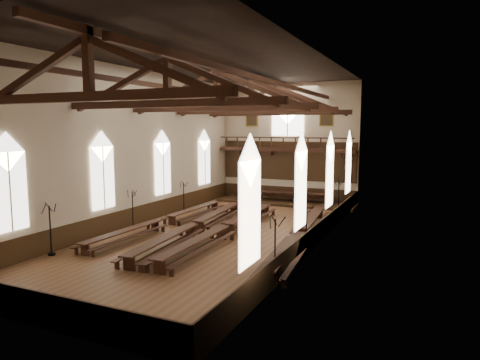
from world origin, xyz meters
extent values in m
plane|color=brown|center=(0.00, 0.00, 0.00)|extent=(26.00, 26.00, 0.00)
plane|color=#C0AA91|center=(0.00, 13.00, 5.00)|extent=(12.00, 0.00, 12.00)
plane|color=#C0AA91|center=(0.00, -13.00, 5.00)|extent=(12.00, 0.00, 12.00)
plane|color=#C0AA91|center=(-6.00, 0.00, 5.00)|extent=(0.00, 26.00, 26.00)
plane|color=#C0AA91|center=(6.00, 0.00, 5.00)|extent=(0.00, 26.00, 26.00)
plane|color=black|center=(0.00, 0.00, 10.00)|extent=(26.00, 26.00, 0.00)
cube|color=#362210|center=(0.00, 12.96, 0.60)|extent=(11.90, 0.08, 1.20)
cube|color=#362210|center=(0.00, -12.96, 0.60)|extent=(11.90, 0.08, 1.20)
cube|color=#362210|center=(-5.96, 0.00, 0.60)|extent=(0.08, 25.90, 1.20)
cube|color=#362210|center=(5.96, 0.00, 0.60)|extent=(0.08, 25.90, 1.20)
cube|color=white|center=(-5.90, -9.00, 3.40)|extent=(0.05, 1.80, 3.60)
cube|color=white|center=(-5.90, -9.00, 5.20)|extent=(0.05, 1.80, 1.80)
cylinder|color=#C0AA91|center=(-5.86, -9.00, 3.40)|extent=(0.08, 0.08, 3.60)
cube|color=white|center=(-5.90, -3.00, 3.40)|extent=(0.05, 1.80, 3.60)
cube|color=white|center=(-5.90, -3.00, 5.20)|extent=(0.05, 1.80, 1.80)
cylinder|color=#C0AA91|center=(-5.86, -3.00, 3.40)|extent=(0.08, 0.08, 3.60)
cube|color=white|center=(-5.90, 3.00, 3.40)|extent=(0.05, 1.80, 3.60)
cube|color=white|center=(-5.90, 3.00, 5.20)|extent=(0.05, 1.80, 1.80)
cylinder|color=#C0AA91|center=(-5.86, 3.00, 3.40)|extent=(0.08, 0.08, 3.60)
cube|color=white|center=(-5.90, 9.00, 3.40)|extent=(0.05, 1.80, 3.60)
cube|color=white|center=(-5.90, 9.00, 5.20)|extent=(0.05, 1.80, 1.80)
cylinder|color=#C0AA91|center=(-5.86, 9.00, 3.40)|extent=(0.08, 0.08, 3.60)
cube|color=white|center=(5.90, -9.00, 3.40)|extent=(0.05, 1.80, 3.60)
cube|color=white|center=(5.90, -9.00, 5.20)|extent=(0.05, 1.80, 1.80)
cylinder|color=#C0AA91|center=(5.86, -9.00, 3.40)|extent=(0.08, 0.08, 3.60)
cube|color=white|center=(5.90, -3.00, 3.40)|extent=(0.05, 1.80, 3.60)
cube|color=white|center=(5.90, -3.00, 5.20)|extent=(0.05, 1.80, 1.80)
cylinder|color=#C0AA91|center=(5.86, -3.00, 3.40)|extent=(0.08, 0.08, 3.60)
cube|color=white|center=(5.90, 3.00, 3.40)|extent=(0.05, 1.80, 3.60)
cube|color=white|center=(5.90, 3.00, 5.20)|extent=(0.05, 1.80, 1.80)
cylinder|color=#C0AA91|center=(5.86, 3.00, 3.40)|extent=(0.08, 0.08, 3.60)
cube|color=white|center=(5.90, 9.00, 3.40)|extent=(0.05, 1.80, 3.60)
cube|color=white|center=(5.90, 9.00, 5.20)|extent=(0.05, 1.80, 1.80)
cylinder|color=#C0AA91|center=(5.86, 9.00, 3.40)|extent=(0.08, 0.08, 3.60)
cube|color=white|center=(0.00, 12.90, 6.80)|extent=(2.80, 0.05, 2.40)
cube|color=white|center=(0.00, 12.90, 8.00)|extent=(2.80, 0.05, 2.80)
cylinder|color=#C0AA91|center=(0.00, 12.86, 6.80)|extent=(0.10, 0.10, 2.40)
cube|color=#331910|center=(0.00, 12.35, 4.40)|extent=(11.80, 1.20, 0.20)
cube|color=#362210|center=(0.00, 12.94, 3.45)|extent=(11.80, 0.10, 3.30)
cube|color=#331910|center=(0.00, 11.81, 5.45)|extent=(11.60, 0.12, 0.10)
cube|color=#331910|center=(0.00, 11.81, 4.55)|extent=(11.60, 0.12, 0.10)
cube|color=#331910|center=(-4.50, 12.75, 4.15)|extent=(0.35, 0.40, 0.50)
cube|color=#331910|center=(-1.50, 12.75, 4.15)|extent=(0.35, 0.40, 0.50)
cube|color=#331910|center=(1.50, 12.75, 4.15)|extent=(0.35, 0.40, 0.50)
cube|color=#331910|center=(4.50, 12.75, 4.15)|extent=(0.35, 0.40, 0.50)
cube|color=brown|center=(-3.30, 12.91, 7.10)|extent=(1.15, 0.06, 1.45)
cube|color=black|center=(-3.30, 12.87, 7.10)|extent=(0.95, 0.04, 1.25)
cube|color=brown|center=(3.30, 12.91, 7.10)|extent=(1.15, 0.06, 1.45)
cube|color=black|center=(3.30, 12.87, 7.10)|extent=(0.95, 0.04, 1.25)
cube|color=#331910|center=(0.00, -10.00, 7.40)|extent=(11.70, 0.35, 0.35)
cube|color=#331910|center=(0.00, -10.00, 8.70)|extent=(0.30, 0.30, 2.40)
cube|color=#331910|center=(-2.88, -10.00, 8.30)|extent=(5.44, 0.26, 2.40)
cube|color=#331910|center=(2.88, -10.00, 8.30)|extent=(5.44, 0.26, 2.40)
cube|color=#331910|center=(0.00, -5.00, 7.40)|extent=(11.70, 0.35, 0.35)
cube|color=#331910|center=(0.00, -5.00, 8.70)|extent=(0.30, 0.30, 2.40)
cube|color=#331910|center=(-2.88, -5.00, 8.30)|extent=(5.44, 0.26, 2.40)
cube|color=#331910|center=(2.88, -5.00, 8.30)|extent=(5.44, 0.26, 2.40)
cube|color=#331910|center=(0.00, 0.00, 7.40)|extent=(11.70, 0.35, 0.35)
cube|color=#331910|center=(0.00, 0.00, 8.70)|extent=(0.30, 0.30, 2.40)
cube|color=#331910|center=(-2.88, 0.00, 8.30)|extent=(5.44, 0.26, 2.40)
cube|color=#331910|center=(2.88, 0.00, 8.30)|extent=(5.44, 0.26, 2.40)
cube|color=#331910|center=(0.00, 5.00, 7.40)|extent=(11.70, 0.35, 0.35)
cube|color=#331910|center=(0.00, 5.00, 8.70)|extent=(0.30, 0.30, 2.40)
cube|color=#331910|center=(-2.88, 5.00, 8.30)|extent=(5.44, 0.26, 2.40)
cube|color=#331910|center=(2.88, 5.00, 8.30)|extent=(5.44, 0.26, 2.40)
cube|color=#331910|center=(0.00, 10.00, 7.40)|extent=(11.70, 0.35, 0.35)
cube|color=#331910|center=(0.00, 10.00, 8.70)|extent=(0.30, 0.30, 2.40)
cube|color=#331910|center=(-2.88, 10.00, 8.30)|extent=(5.44, 0.26, 2.40)
cube|color=#331910|center=(2.88, 10.00, 8.30)|extent=(5.44, 0.26, 2.40)
cube|color=#331910|center=(-3.36, 0.00, 8.70)|extent=(0.25, 25.70, 0.25)
cube|color=#331910|center=(3.36, 0.00, 8.70)|extent=(0.25, 25.70, 0.25)
cube|color=#331910|center=(0.00, 0.00, 9.70)|extent=(0.30, 25.70, 0.30)
cube|color=#331910|center=(-3.80, -3.75, 0.63)|extent=(0.78, 6.25, 0.07)
cube|color=#331910|center=(-3.80, -6.56, 0.30)|extent=(0.53, 0.08, 0.60)
cube|color=#331910|center=(-3.80, -0.95, 0.30)|extent=(0.53, 0.08, 0.60)
cube|color=#331910|center=(-3.80, -3.75, 0.22)|extent=(0.21, 5.52, 0.07)
cube|color=#331910|center=(-4.36, -3.74, 0.37)|extent=(0.41, 6.24, 0.05)
cube|color=#331910|center=(-4.36, -6.59, 0.17)|extent=(0.20, 0.07, 0.35)
cube|color=#331910|center=(-4.36, -0.89, 0.17)|extent=(0.20, 0.07, 0.35)
cube|color=#331910|center=(-3.25, -3.77, 0.37)|extent=(0.41, 6.24, 0.05)
cube|color=#331910|center=(-3.25, -6.62, 0.17)|extent=(0.20, 0.07, 0.35)
cube|color=#331910|center=(-3.25, -0.92, 0.17)|extent=(0.20, 0.07, 0.35)
cube|color=#331910|center=(-3.80, 3.65, 0.63)|extent=(0.78, 6.25, 0.07)
cube|color=#331910|center=(-3.80, 0.84, 0.30)|extent=(0.53, 0.08, 0.60)
cube|color=#331910|center=(-3.80, 6.45, 0.30)|extent=(0.53, 0.08, 0.60)
cube|color=#331910|center=(-3.80, 3.65, 0.22)|extent=(0.21, 5.52, 0.07)
cube|color=#331910|center=(-4.36, 3.66, 0.37)|extent=(0.41, 6.24, 0.05)
cube|color=#331910|center=(-4.36, 0.81, 0.17)|extent=(0.20, 0.07, 0.35)
cube|color=#331910|center=(-4.36, 6.51, 0.17)|extent=(0.20, 0.07, 0.35)
cube|color=#331910|center=(-3.25, 3.63, 0.37)|extent=(0.41, 6.24, 0.05)
cube|color=#331910|center=(-3.25, 0.78, 0.17)|extent=(0.20, 0.07, 0.35)
cube|color=#331910|center=(-3.25, 6.48, 0.17)|extent=(0.20, 0.07, 0.35)
cube|color=#331910|center=(-1.22, -4.36, 0.70)|extent=(1.32, 6.90, 0.08)
cube|color=#331910|center=(-1.22, -7.44, 0.33)|extent=(0.59, 0.13, 0.66)
cube|color=#331910|center=(-1.22, -1.27, 0.33)|extent=(0.59, 0.13, 0.66)
cube|color=#331910|center=(-1.22, -4.36, 0.25)|extent=(0.64, 6.06, 0.08)
cube|color=#331910|center=(-1.82, -4.41, 0.41)|extent=(0.91, 6.86, 0.06)
cube|color=#331910|center=(-1.82, -7.55, 0.19)|extent=(0.23, 0.09, 0.38)
cube|color=#331910|center=(-1.82, -1.27, 0.19)|extent=(0.23, 0.09, 0.38)
cube|color=#331910|center=(-0.61, -4.30, 0.41)|extent=(0.91, 6.86, 0.06)
cube|color=#331910|center=(-0.61, -7.44, 0.19)|extent=(0.23, 0.09, 0.38)
cube|color=#331910|center=(-0.61, -1.16, 0.19)|extent=(0.23, 0.09, 0.38)
cube|color=#331910|center=(-1.22, 3.04, 0.70)|extent=(1.32, 6.90, 0.08)
cube|color=#331910|center=(-1.22, -0.04, 0.33)|extent=(0.59, 0.13, 0.66)
cube|color=#331910|center=(-1.22, 6.13, 0.33)|extent=(0.59, 0.13, 0.66)
cube|color=#331910|center=(-1.22, 3.04, 0.25)|extent=(0.64, 6.06, 0.08)
cube|color=#331910|center=(-1.82, 2.99, 0.41)|extent=(0.91, 6.86, 0.06)
cube|color=#331910|center=(-1.82, -0.15, 0.19)|extent=(0.23, 0.09, 0.38)
cube|color=#331910|center=(-1.82, 6.13, 0.19)|extent=(0.23, 0.09, 0.38)
cube|color=#331910|center=(-0.61, 3.10, 0.41)|extent=(0.91, 6.86, 0.06)
cube|color=#331910|center=(-0.61, -0.04, 0.19)|extent=(0.23, 0.09, 0.38)
cube|color=#331910|center=(-0.61, 6.24, 0.19)|extent=(0.23, 0.09, 0.38)
cube|color=#331910|center=(0.72, -4.15, 0.71)|extent=(0.93, 7.01, 0.08)
cube|color=#331910|center=(0.72, -7.30, 0.33)|extent=(0.60, 0.10, 0.67)
cube|color=#331910|center=(0.72, -1.01, 0.33)|extent=(0.60, 0.10, 0.67)
cube|color=#331910|center=(0.72, -4.15, 0.25)|extent=(0.29, 6.19, 0.08)
cube|color=#331910|center=(0.10, -4.18, 0.42)|extent=(0.51, 7.00, 0.06)
cube|color=#331910|center=(0.10, -7.37, 0.19)|extent=(0.23, 0.08, 0.39)
cube|color=#331910|center=(0.10, -0.98, 0.19)|extent=(0.23, 0.08, 0.39)
cube|color=#331910|center=(1.34, -4.13, 0.42)|extent=(0.51, 7.00, 0.06)
cube|color=#331910|center=(1.34, -7.33, 0.19)|extent=(0.23, 0.08, 0.39)
cube|color=#331910|center=(1.34, -0.94, 0.19)|extent=(0.23, 0.08, 0.39)
cube|color=#331910|center=(0.72, 3.25, 0.71)|extent=(0.93, 7.01, 0.08)
cube|color=#331910|center=(0.72, 0.10, 0.33)|extent=(0.60, 0.10, 0.67)
cube|color=#331910|center=(0.72, 6.39, 0.33)|extent=(0.60, 0.10, 0.67)
cube|color=#331910|center=(0.72, 3.25, 0.25)|extent=(0.29, 6.19, 0.08)
cube|color=#331910|center=(0.10, 3.22, 0.42)|extent=(0.51, 7.00, 0.06)
cube|color=#331910|center=(0.10, 0.03, 0.19)|extent=(0.23, 0.08, 0.39)
cube|color=#331910|center=(0.10, 6.42, 0.19)|extent=(0.23, 0.08, 0.39)
cube|color=#331910|center=(1.34, 3.27, 0.42)|extent=(0.51, 7.00, 0.06)
cube|color=#331910|center=(1.34, 0.07, 0.19)|extent=(0.23, 0.08, 0.39)
cube|color=#331910|center=(1.34, 6.46, 0.19)|extent=(0.23, 0.08, 0.39)
cube|color=#331910|center=(5.00, -3.54, 0.68)|extent=(1.37, 6.76, 0.08)
cube|color=#331910|center=(5.00, -6.57, 0.32)|extent=(0.58, 0.14, 0.64)
cube|color=#331910|center=(5.00, -0.52, 0.32)|extent=(0.58, 0.14, 0.64)
cube|color=#331910|center=(5.00, -3.54, 0.24)|extent=(0.69, 5.93, 0.08)
cube|color=#331910|center=(4.41, -3.61, 0.40)|extent=(0.96, 6.72, 0.06)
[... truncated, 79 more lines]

